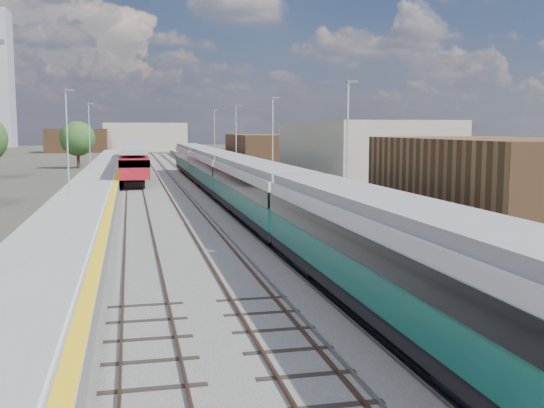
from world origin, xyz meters
name	(u,v)px	position (x,y,z in m)	size (l,w,h in m)	color
ground	(191,186)	(0.00, 50.00, 0.00)	(320.00, 320.00, 0.00)	#47443A
ballast_bed	(167,184)	(-2.25, 52.50, 0.03)	(10.50, 155.00, 0.06)	#565451
tracks	(171,182)	(-1.65, 54.18, 0.11)	(8.96, 160.00, 0.17)	#4C3323
platform_right	(239,178)	(5.28, 52.49, 0.54)	(4.70, 155.00, 8.52)	slate
platform_left	(98,180)	(-9.05, 52.49, 0.52)	(4.30, 155.00, 8.52)	slate
buildings	(73,106)	(-18.12, 138.60, 10.70)	(72.00, 185.50, 40.00)	brown
green_train	(232,176)	(1.50, 33.15, 2.18)	(2.81, 78.38, 3.10)	black
red_train	(133,155)	(-5.50, 74.02, 2.11)	(2.83, 57.42, 3.57)	black
tree_c	(77,139)	(-13.11, 81.35, 4.24)	(4.97, 4.97, 6.74)	#382619
tree_d	(362,146)	(23.06, 63.24, 3.53)	(4.14, 4.14, 5.61)	#382619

